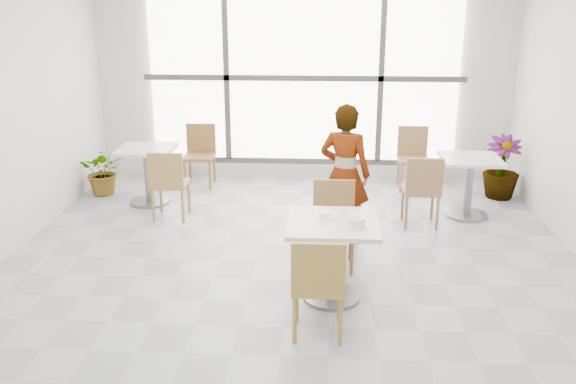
# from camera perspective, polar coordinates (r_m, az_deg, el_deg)

# --- Properties ---
(floor) EXTENTS (7.00, 7.00, 0.00)m
(floor) POSITION_cam_1_polar(r_m,az_deg,el_deg) (6.03, 0.17, -8.19)
(floor) COLOR #9E9EA5
(floor) RESTS_ON ground
(wall_back) EXTENTS (6.00, 0.00, 6.00)m
(wall_back) POSITION_cam_1_polar(r_m,az_deg,el_deg) (8.98, 1.44, 10.58)
(wall_back) COLOR silver
(wall_back) RESTS_ON ground
(wall_front) EXTENTS (6.00, 0.00, 6.00)m
(wall_front) POSITION_cam_1_polar(r_m,az_deg,el_deg) (2.25, -4.91, -13.21)
(wall_front) COLOR silver
(wall_front) RESTS_ON ground
(window) EXTENTS (4.60, 0.07, 2.52)m
(window) POSITION_cam_1_polar(r_m,az_deg,el_deg) (8.91, 1.43, 10.53)
(window) COLOR white
(window) RESTS_ON ground
(main_table) EXTENTS (0.80, 0.80, 0.75)m
(main_table) POSITION_cam_1_polar(r_m,az_deg,el_deg) (5.49, 4.15, -4.94)
(main_table) COLOR silver
(main_table) RESTS_ON ground
(chair_near) EXTENTS (0.42, 0.42, 0.87)m
(chair_near) POSITION_cam_1_polar(r_m,az_deg,el_deg) (4.88, 2.82, -8.29)
(chair_near) COLOR olive
(chair_near) RESTS_ON ground
(chair_far) EXTENTS (0.42, 0.42, 0.87)m
(chair_far) POSITION_cam_1_polar(r_m,az_deg,el_deg) (6.20, 4.25, -2.42)
(chair_far) COLOR olive
(chair_far) RESTS_ON ground
(oatmeal_bowl) EXTENTS (0.21, 0.21, 0.09)m
(oatmeal_bowl) POSITION_cam_1_polar(r_m,az_deg,el_deg) (5.30, 6.32, -2.72)
(oatmeal_bowl) COLOR white
(oatmeal_bowl) RESTS_ON main_table
(coffee_cup) EXTENTS (0.16, 0.13, 0.07)m
(coffee_cup) POSITION_cam_1_polar(r_m,az_deg,el_deg) (5.45, 3.35, -2.21)
(coffee_cup) COLOR white
(coffee_cup) RESTS_ON main_table
(person) EXTENTS (0.65, 0.52, 1.55)m
(person) POSITION_cam_1_polar(r_m,az_deg,el_deg) (6.75, 5.29, 1.69)
(person) COLOR black
(person) RESTS_ON ground
(bg_table_left) EXTENTS (0.70, 0.70, 0.75)m
(bg_table_left) POSITION_cam_1_polar(r_m,az_deg,el_deg) (8.24, -12.89, 2.25)
(bg_table_left) COLOR silver
(bg_table_left) RESTS_ON ground
(bg_table_right) EXTENTS (0.70, 0.70, 0.75)m
(bg_table_right) POSITION_cam_1_polar(r_m,az_deg,el_deg) (7.87, 16.47, 1.21)
(bg_table_right) COLOR silver
(bg_table_right) RESTS_ON ground
(bg_chair_left_near) EXTENTS (0.42, 0.42, 0.87)m
(bg_chair_left_near) POSITION_cam_1_polar(r_m,az_deg,el_deg) (7.55, -11.03, 1.05)
(bg_chair_left_near) COLOR olive
(bg_chair_left_near) RESTS_ON ground
(bg_chair_left_far) EXTENTS (0.42, 0.42, 0.87)m
(bg_chair_left_far) POSITION_cam_1_polar(r_m,az_deg,el_deg) (8.93, -8.16, 3.83)
(bg_chair_left_far) COLOR brown
(bg_chair_left_far) RESTS_ON ground
(bg_chair_right_near) EXTENTS (0.42, 0.42, 0.87)m
(bg_chair_right_near) POSITION_cam_1_polar(r_m,az_deg,el_deg) (7.34, 12.34, 0.48)
(bg_chair_right_near) COLOR olive
(bg_chair_right_near) RESTS_ON ground
(bg_chair_right_far) EXTENTS (0.42, 0.42, 0.87)m
(bg_chair_right_far) POSITION_cam_1_polar(r_m,az_deg,el_deg) (8.85, 11.50, 3.53)
(bg_chair_right_far) COLOR #946C46
(bg_chair_right_far) RESTS_ON ground
(plant_left) EXTENTS (0.72, 0.67, 0.66)m
(plant_left) POSITION_cam_1_polar(r_m,az_deg,el_deg) (8.80, -16.71, 1.90)
(plant_left) COLOR #3F7333
(plant_left) RESTS_ON ground
(plant_right) EXTENTS (0.54, 0.54, 0.85)m
(plant_right) POSITION_cam_1_polar(r_m,az_deg,el_deg) (8.74, 19.19, 2.18)
(plant_right) COLOR #488445
(plant_right) RESTS_ON ground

